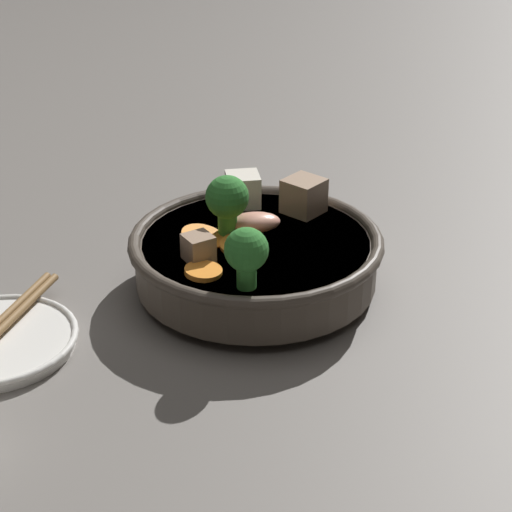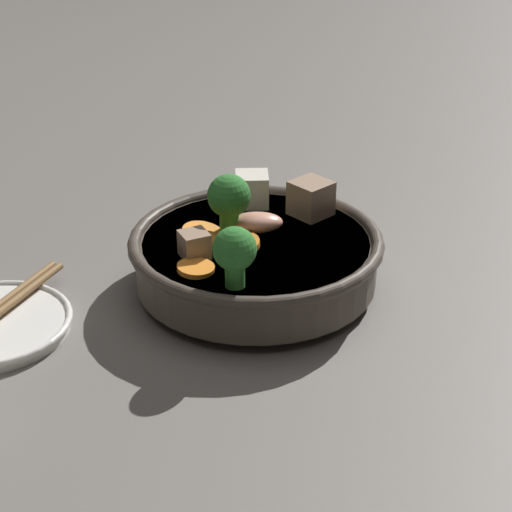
% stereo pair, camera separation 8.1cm
% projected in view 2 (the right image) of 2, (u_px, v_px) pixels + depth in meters
% --- Properties ---
extents(ground_plane, '(3.00, 3.00, 0.00)m').
position_uv_depth(ground_plane, '(256.00, 288.00, 0.82)').
color(ground_plane, slate).
extents(stirfry_bowl, '(0.24, 0.24, 0.11)m').
position_uv_depth(stirfry_bowl, '(255.00, 253.00, 0.81)').
color(stirfry_bowl, '#51473D').
rests_on(stirfry_bowl, ground_plane).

